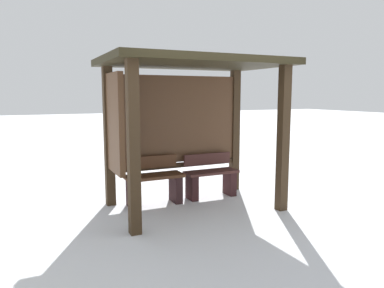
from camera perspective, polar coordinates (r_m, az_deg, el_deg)
name	(u,v)px	position (r m, az deg, el deg)	size (l,w,h in m)	color
ground_plane	(194,207)	(5.90, 0.31, -9.78)	(60.00, 60.00, 0.00)	silver
bus_shelter	(183,97)	(5.77, -1.46, 7.37)	(2.74, 1.79, 2.31)	#372718
bench_left_inside	(154,183)	(5.99, -5.94, -6.10)	(0.94, 0.39, 0.77)	#4E2E1C
bench_center_inside	(211,178)	(6.40, 2.93, -5.27)	(0.94, 0.34, 0.75)	#462724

